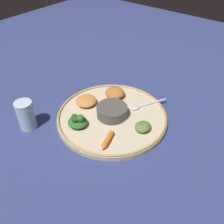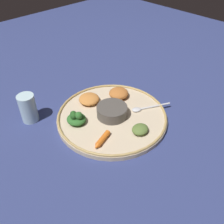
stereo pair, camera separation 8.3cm
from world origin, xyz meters
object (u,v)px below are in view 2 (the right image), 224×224
at_px(drinking_glass, 29,110).
at_px(center_bowl, 112,111).
at_px(greens_pile, 76,118).
at_px(carrot_near_spoon, 102,140).
at_px(spoon, 145,108).

bearing_deg(drinking_glass, center_bowl, 46.32).
distance_m(greens_pile, drinking_glass, 0.17).
bearing_deg(drinking_glass, carrot_near_spoon, 19.75).
bearing_deg(carrot_near_spoon, greens_pile, -179.52).
relative_size(greens_pile, drinking_glass, 0.75).
xyz_separation_m(greens_pile, carrot_near_spoon, (0.12, 0.00, -0.01)).
bearing_deg(drinking_glass, greens_pile, 33.82).
xyz_separation_m(center_bowl, drinking_glass, (-0.19, -0.20, 0.01)).
height_order(center_bowl, greens_pile, greens_pile).
relative_size(spoon, drinking_glass, 1.37).
bearing_deg(center_bowl, greens_pile, -116.51).
bearing_deg(carrot_near_spoon, spoon, 93.54).
xyz_separation_m(spoon, drinking_glass, (-0.25, -0.31, 0.02)).
relative_size(spoon, carrot_near_spoon, 1.72).
xyz_separation_m(spoon, greens_pile, (-0.11, -0.22, 0.01)).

